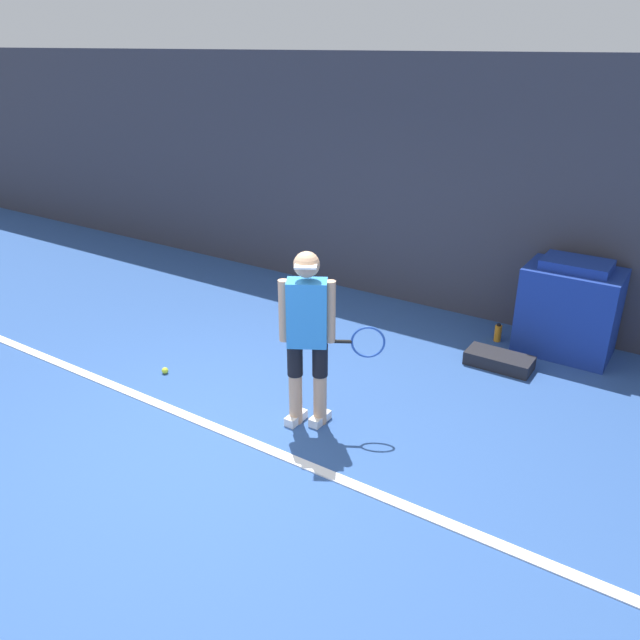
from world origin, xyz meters
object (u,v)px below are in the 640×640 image
object	(u,v)px
tennis_player	(308,333)
water_bottle	(498,333)
equipment_bag	(499,360)
tennis_ball	(165,371)
covered_chair	(569,309)

from	to	relation	value
tennis_player	water_bottle	distance (m)	2.86
equipment_bag	water_bottle	distance (m)	0.64
tennis_ball	water_bottle	world-z (taller)	water_bottle
tennis_ball	equipment_bag	size ratio (longest dim) A/B	0.10
covered_chair	equipment_bag	distance (m)	0.99
tennis_ball	water_bottle	size ratio (longest dim) A/B	0.31
tennis_player	covered_chair	world-z (taller)	tennis_player
tennis_player	tennis_ball	size ratio (longest dim) A/B	23.96
covered_chair	equipment_bag	world-z (taller)	covered_chair
tennis_player	equipment_bag	bearing A→B (deg)	31.07
tennis_player	covered_chair	xyz separation A→B (m)	(1.57, 2.74, -0.39)
equipment_bag	water_bottle	xyz separation A→B (m)	(-0.22, 0.60, 0.03)
tennis_ball	covered_chair	size ratio (longest dim) A/B	0.06
tennis_ball	water_bottle	xyz separation A→B (m)	(2.66, 2.67, 0.07)
tennis_player	water_bottle	size ratio (longest dim) A/B	7.49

